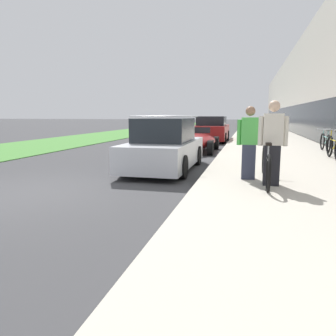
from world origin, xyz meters
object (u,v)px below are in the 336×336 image
cruiser_bike_nearest (334,147)px  person_bystander (249,143)px  parked_sedan_far (211,130)px  cruiser_bike_middle (325,142)px  vintage_roadster_curbside (194,141)px  parked_sedan_curbside (165,147)px  tandem_bicycle (266,164)px  person_rider (273,143)px

cruiser_bike_nearest → person_bystander: bearing=-123.0°
parked_sedan_far → cruiser_bike_middle: bearing=-46.7°
cruiser_bike_nearest → vintage_roadster_curbside: bearing=156.0°
cruiser_bike_middle → parked_sedan_curbside: size_ratio=0.44×
tandem_bicycle → cruiser_bike_nearest: bearing=61.9°
cruiser_bike_middle → vintage_roadster_curbside: bearing=-177.6°
cruiser_bike_middle → cruiser_bike_nearest: bearing=-95.9°
vintage_roadster_curbside → parked_sedan_far: (0.11, 5.73, 0.24)m
person_rider → parked_sedan_curbside: size_ratio=0.43×
parked_sedan_far → vintage_roadster_curbside: bearing=-91.1°
cruiser_bike_middle → parked_sedan_curbside: 7.44m
parked_sedan_curbside → person_bystander: bearing=-32.7°
person_bystander → parked_sedan_curbside: person_bystander is taller
parked_sedan_far → parked_sedan_curbside: bearing=-90.9°
person_rider → vintage_roadster_curbside: person_rider is taller
parked_sedan_curbside → cruiser_bike_middle: bearing=44.0°
parked_sedan_curbside → vintage_roadster_curbside: bearing=89.4°
tandem_bicycle → person_rider: 0.61m
cruiser_bike_middle → vintage_roadster_curbside: size_ratio=0.44×
parked_sedan_curbside → tandem_bicycle: bearing=-32.4°
person_rider → vintage_roadster_curbside: (-2.77, 7.03, -0.55)m
parked_sedan_curbside → parked_sedan_far: bearing=89.1°
tandem_bicycle → parked_sedan_far: 12.67m
tandem_bicycle → vintage_roadster_curbside: 7.19m
person_rider → vintage_roadster_curbside: bearing=111.5°
tandem_bicycle → cruiser_bike_middle: tandem_bicycle is taller
vintage_roadster_curbside → parked_sedan_far: size_ratio=0.98×
vintage_roadster_curbside → cruiser_bike_nearest: bearing=-24.0°
tandem_bicycle → parked_sedan_far: bearing=101.7°
tandem_bicycle → person_rider: size_ratio=1.59×
tandem_bicycle → cruiser_bike_nearest: 5.02m
person_bystander → cruiser_bike_middle: bearing=65.9°
tandem_bicycle → cruiser_bike_nearest: cruiser_bike_nearest is taller
person_rider → cruiser_bike_middle: (2.52, 7.26, -0.50)m
tandem_bicycle → vintage_roadster_curbside: size_ratio=0.68×
parked_sedan_curbside → cruiser_bike_nearest: bearing=27.9°
cruiser_bike_nearest → person_rider: bearing=-115.4°
tandem_bicycle → cruiser_bike_nearest: (2.36, 4.43, 0.01)m
cruiser_bike_nearest → cruiser_bike_middle: bearing=84.1°
cruiser_bike_nearest → parked_sedan_far: parked_sedan_far is taller
tandem_bicycle → parked_sedan_curbside: bearing=147.6°
cruiser_bike_middle → parked_sedan_far: 7.56m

